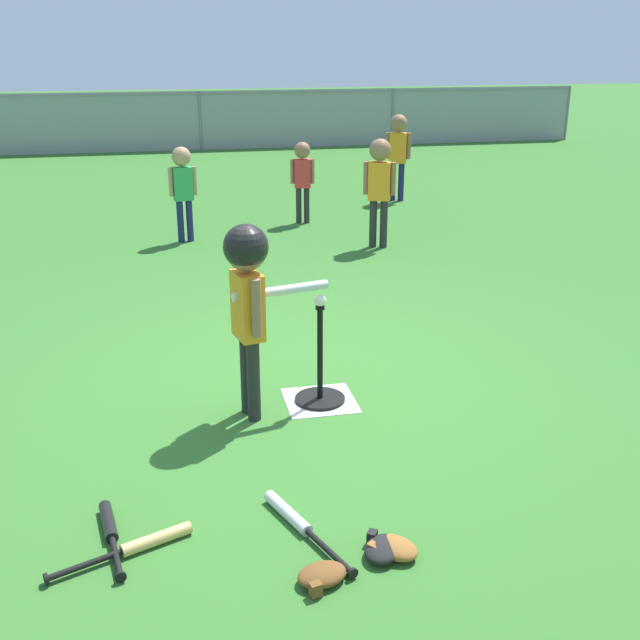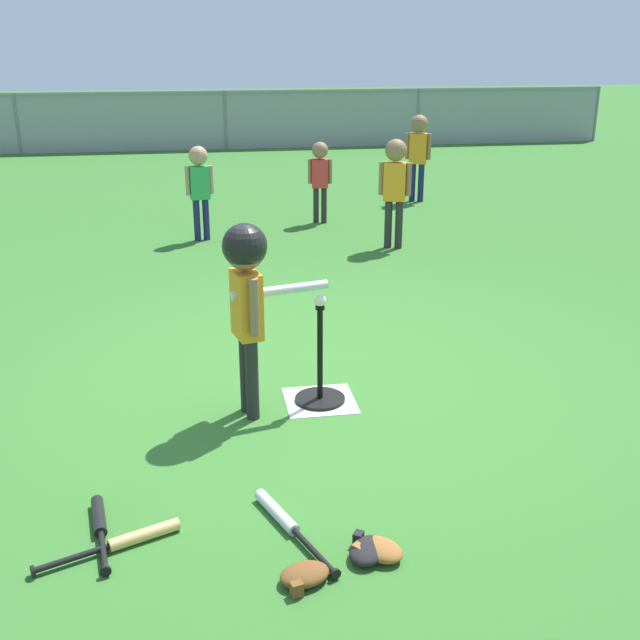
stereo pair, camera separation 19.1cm
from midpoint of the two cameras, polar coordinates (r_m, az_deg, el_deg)
The scene contains 16 objects.
ground_plane at distance 5.40m, azimuth 0.34°, elevation -3.86°, with size 60.00×60.00×0.00m, color #336B28.
home_plate at distance 5.00m, azimuth 1.10°, elevation -5.90°, with size 0.44×0.44×0.01m, color white.
batting_tee at distance 4.96m, azimuth 1.11°, elevation -4.91°, with size 0.32×0.32×0.64m.
baseball_on_tee at distance 4.74m, azimuth 1.16°, elevation 1.43°, with size 0.07×0.07×0.07m, color white.
batter_child at distance 4.53m, azimuth -4.15°, elevation 2.81°, with size 0.63×0.33×1.20m.
fielder_deep_center at distance 8.46m, azimuth 6.17°, elevation 10.22°, with size 0.33×0.23×1.17m.
fielder_deep_left at distance 9.62m, azimuth 0.58°, elevation 10.81°, with size 0.29×0.20×0.99m.
fielder_near_left at distance 8.85m, azimuth -8.19°, elevation 10.07°, with size 0.31×0.21×1.05m.
fielder_near_right at distance 11.00m, azimuth 7.71°, elevation 12.47°, with size 0.33×0.23×1.18m.
spare_bat_silver at distance 3.82m, azimuth -1.18°, elevation -14.41°, with size 0.32×0.70×0.06m.
spare_bat_wood at distance 3.78m, azimuth -12.30°, elevation -15.43°, with size 0.64×0.30×0.06m.
spare_bat_black at distance 3.91m, azimuth -14.43°, elevation -14.22°, with size 0.15×0.58×0.06m.
glove_by_plate at distance 3.49m, azimuth 0.49°, elevation -18.18°, with size 0.25×0.22×0.07m.
glove_near_bats at distance 3.64m, azimuth 5.07°, elevation -16.43°, with size 0.25×0.27×0.07m.
glove_tossed_aside at distance 3.64m, azimuth 5.91°, elevation -16.39°, with size 0.26×0.27×0.07m.
outfield_fence at distance 16.25m, azimuth -6.60°, elevation 14.45°, with size 16.06×0.06×1.15m.
Camera 2 is at (-0.74, -4.88, 2.20)m, focal length 43.76 mm.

